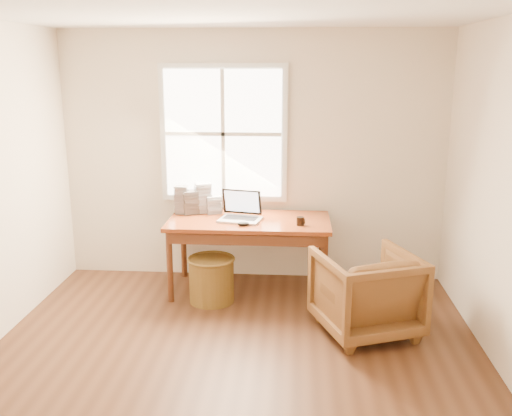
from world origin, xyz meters
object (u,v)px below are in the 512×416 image
(wicker_stool, at_px, (212,280))
(cd_stack_a, at_px, (203,198))
(coffee_mug, at_px, (300,221))
(desk, at_px, (249,221))
(armchair, at_px, (366,292))
(laptop, at_px, (240,206))

(wicker_stool, bearing_deg, cd_stack_a, 105.84)
(cd_stack_a, bearing_deg, wicker_stool, -74.16)
(cd_stack_a, bearing_deg, coffee_mug, -22.59)
(wicker_stool, relative_size, coffee_mug, 5.28)
(desk, relative_size, wicker_stool, 3.71)
(wicker_stool, bearing_deg, armchair, -21.46)
(laptop, distance_m, coffee_mug, 0.61)
(desk, xyz_separation_m, wicker_stool, (-0.34, -0.31, -0.51))
(coffee_mug, bearing_deg, cd_stack_a, 150.84)
(armchair, bearing_deg, coffee_mug, -71.38)
(wicker_stool, distance_m, coffee_mug, 1.03)
(laptop, bearing_deg, armchair, -22.80)
(desk, bearing_deg, laptop, -143.48)
(desk, bearing_deg, coffee_mug, -18.98)
(desk, distance_m, laptop, 0.20)
(coffee_mug, height_order, cd_stack_a, cd_stack_a)
(wicker_stool, relative_size, cd_stack_a, 1.39)
(wicker_stool, bearing_deg, coffee_mug, 8.85)
(desk, bearing_deg, wicker_stool, -138.25)
(wicker_stool, relative_size, laptop, 1.01)
(coffee_mug, bearing_deg, desk, 154.46)
(coffee_mug, xyz_separation_m, cd_stack_a, (-1.00, 0.42, 0.11))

